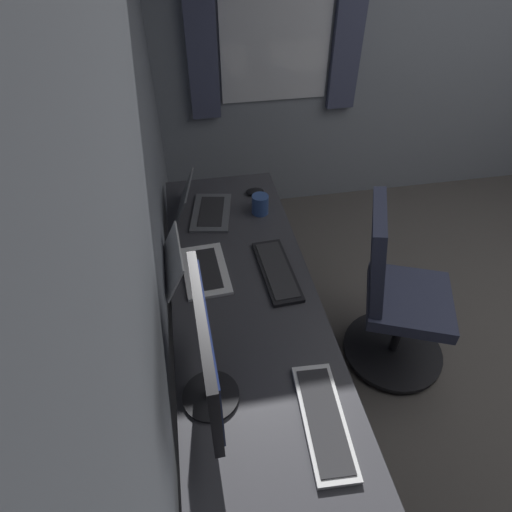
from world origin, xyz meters
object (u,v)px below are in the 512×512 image
keyboard_spare (277,271)px  office_chair (394,299)px  keyboard_main (324,420)px  coffee_mug (260,204)px  mouse_main (255,192)px  laptop_left (192,266)px  drawer_pedestal (232,302)px  laptop_leftmost (201,207)px  monitor_primary (206,352)px

keyboard_spare → office_chair: (-0.02, -0.63, -0.28)m
keyboard_main → coffee_mug: (1.21, -0.01, 0.04)m
mouse_main → keyboard_main: bearing=179.2°
keyboard_main → office_chair: size_ratio=0.44×
keyboard_main → laptop_left: bearing=25.3°
keyboard_main → keyboard_spare: 0.74m
drawer_pedestal → coffee_mug: (0.27, -0.21, 0.44)m
keyboard_spare → laptop_left: bearing=80.6°
drawer_pedestal → laptop_leftmost: laptop_leftmost is taller
keyboard_main → mouse_main: (1.39, -0.02, 0.01)m
laptop_leftmost → keyboard_main: bearing=-166.6°
drawer_pedestal → mouse_main: 0.64m
mouse_main → office_chair: bearing=-138.2°
monitor_primary → office_chair: bearing=-60.8°
laptop_leftmost → laptop_left: 0.47m
monitor_primary → office_chair: 1.25m
laptop_leftmost → mouse_main: 0.35m
monitor_primary → laptop_leftmost: (1.10, -0.06, -0.21)m
drawer_pedestal → keyboard_spare: size_ratio=1.63×
monitor_primary → mouse_main: (1.24, -0.38, -0.24)m
drawer_pedestal → laptop_left: 0.49m
laptop_left → keyboard_main: laptop_left is taller
coffee_mug → office_chair: (-0.50, -0.61, -0.33)m
drawer_pedestal → laptop_leftmost: 0.55m
office_chair → coffee_mug: bearing=50.7°
monitor_primary → laptop_left: size_ratio=1.48×
monitor_primary → keyboard_spare: 0.72m
monitor_primary → laptop_leftmost: monitor_primary is taller
coffee_mug → drawer_pedestal: bearing=142.9°
keyboard_main → keyboard_spare: bearing=-0.2°
coffee_mug → monitor_primary: bearing=160.5°
drawer_pedestal → monitor_primary: monitor_primary is taller
laptop_leftmost → mouse_main: (0.13, -0.32, -0.03)m
monitor_primary → mouse_main: size_ratio=5.13×
keyboard_main → office_chair: 0.99m
monitor_primary → keyboard_main: bearing=-114.0°
keyboard_main → mouse_main: size_ratio=4.11×
monitor_primary → coffee_mug: bearing=-19.5°
drawer_pedestal → coffee_mug: coffee_mug is taller
monitor_primary → keyboard_main: 0.46m
laptop_leftmost → coffee_mug: (-0.05, -0.32, 0.01)m
keyboard_main → office_chair: office_chair is taller
mouse_main → laptop_left: bearing=146.4°
office_chair → keyboard_main: bearing=138.5°
keyboard_main → keyboard_spare: (0.74, -0.00, 0.00)m
monitor_primary → laptop_left: monitor_primary is taller
keyboard_spare → monitor_primary: bearing=147.9°
drawer_pedestal → mouse_main: bearing=-24.9°
keyboard_spare → office_chair: bearing=-92.2°
laptop_left → office_chair: 1.06m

